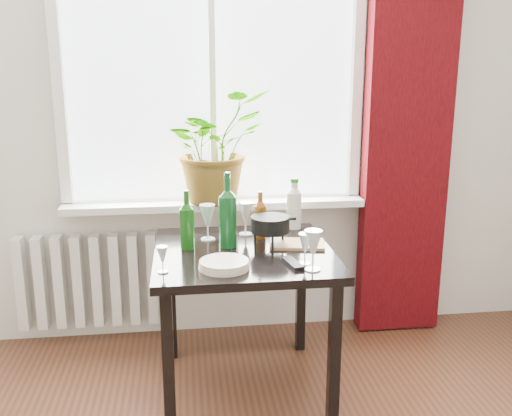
{
  "coord_description": "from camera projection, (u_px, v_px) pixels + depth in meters",
  "views": [
    {
      "loc": [
        -0.18,
        -1.05,
        1.61
      ],
      "look_at": [
        0.16,
        1.55,
        0.95
      ],
      "focal_mm": 40.0,
      "sensor_mm": 36.0,
      "label": 1
    }
  ],
  "objects": [
    {
      "name": "radiator",
      "position": [
        88.0,
        281.0,
        3.33
      ],
      "size": [
        0.8,
        0.1,
        0.55
      ],
      "color": "silver",
      "rests_on": "ground"
    },
    {
      "name": "wineglass_front_left",
      "position": [
        163.0,
        259.0,
        2.43
      ],
      "size": [
        0.06,
        0.06,
        0.12
      ],
      "primitive_type": null,
      "rotation": [
        0.0,
        0.0,
        -0.35
      ],
      "color": "silver",
      "rests_on": "table"
    },
    {
      "name": "wine_bottle_right",
      "position": [
        228.0,
        209.0,
        2.75
      ],
      "size": [
        0.11,
        0.11,
        0.38
      ],
      "primitive_type": null,
      "rotation": [
        0.0,
        0.0,
        0.35
      ],
      "color": "#0B3B15",
      "rests_on": "table"
    },
    {
      "name": "tv_remote",
      "position": [
        293.0,
        263.0,
        2.54
      ],
      "size": [
        0.08,
        0.17,
        0.02
      ],
      "primitive_type": "cube",
      "rotation": [
        0.0,
        0.0,
        0.2
      ],
      "color": "black",
      "rests_on": "table"
    },
    {
      "name": "wineglass_back_left",
      "position": [
        208.0,
        222.0,
        2.88
      ],
      "size": [
        0.1,
        0.1,
        0.19
      ],
      "primitive_type": null,
      "rotation": [
        0.0,
        0.0,
        0.37
      ],
      "color": "silver",
      "rests_on": "table"
    },
    {
      "name": "wineglass_far_right",
      "position": [
        305.0,
        249.0,
        2.53
      ],
      "size": [
        0.07,
        0.07,
        0.15
      ],
      "primitive_type": null,
      "rotation": [
        0.0,
        0.0,
        -0.2
      ],
      "color": "#B2BBC0",
      "rests_on": "table"
    },
    {
      "name": "fondue_pot",
      "position": [
        270.0,
        231.0,
        2.79
      ],
      "size": [
        0.27,
        0.25,
        0.15
      ],
      "primitive_type": null,
      "rotation": [
        0.0,
        0.0,
        0.32
      ],
      "color": "black",
      "rests_on": "table"
    },
    {
      "name": "wineglass_back_center",
      "position": [
        246.0,
        218.0,
        2.97
      ],
      "size": [
        0.08,
        0.08,
        0.18
      ],
      "primitive_type": null,
      "rotation": [
        0.0,
        0.0,
        -0.06
      ],
      "color": "silver",
      "rests_on": "table"
    },
    {
      "name": "bottle_amber",
      "position": [
        260.0,
        215.0,
        2.9
      ],
      "size": [
        0.06,
        0.06,
        0.25
      ],
      "primitive_type": null,
      "rotation": [
        0.0,
        0.0,
        0.02
      ],
      "color": "brown",
      "rests_on": "table"
    },
    {
      "name": "windowsill",
      "position": [
        215.0,
        204.0,
        3.29
      ],
      "size": [
        1.72,
        0.2,
        0.04
      ],
      "color": "silver",
      "rests_on": "ground"
    },
    {
      "name": "cleaning_bottle",
      "position": [
        294.0,
        203.0,
        3.08
      ],
      "size": [
        0.09,
        0.09,
        0.28
      ],
      "primitive_type": null,
      "rotation": [
        0.0,
        0.0,
        -0.14
      ],
      "color": "silver",
      "rests_on": "table"
    },
    {
      "name": "plate_stack",
      "position": [
        224.0,
        264.0,
        2.49
      ],
      "size": [
        0.23,
        0.23,
        0.04
      ],
      "primitive_type": "cylinder",
      "rotation": [
        0.0,
        0.0,
        -0.02
      ],
      "color": "beige",
      "rests_on": "table"
    },
    {
      "name": "wine_bottle_left",
      "position": [
        187.0,
        220.0,
        2.73
      ],
      "size": [
        0.09,
        0.09,
        0.29
      ],
      "primitive_type": null,
      "rotation": [
        0.0,
        0.0,
        0.35
      ],
      "color": "#0E410C",
      "rests_on": "table"
    },
    {
      "name": "potted_plant",
      "position": [
        214.0,
        147.0,
        3.2
      ],
      "size": [
        0.75,
        0.73,
        0.63
      ],
      "primitive_type": "imported",
      "rotation": [
        0.0,
        0.0,
        0.64
      ],
      "color": "#2A7B21",
      "rests_on": "windowsill"
    },
    {
      "name": "window",
      "position": [
        212.0,
        66.0,
        3.17
      ],
      "size": [
        1.72,
        0.08,
        1.62
      ],
      "color": "white",
      "rests_on": "ground"
    },
    {
      "name": "table",
      "position": [
        244.0,
        268.0,
        2.77
      ],
      "size": [
        0.85,
        0.85,
        0.74
      ],
      "color": "black",
      "rests_on": "ground"
    },
    {
      "name": "curtain",
      "position": [
        408.0,
        120.0,
        3.28
      ],
      "size": [
        0.5,
        0.12,
        2.56
      ],
      "color": "#330407",
      "rests_on": "ground"
    },
    {
      "name": "cutting_board",
      "position": [
        297.0,
        244.0,
        2.81
      ],
      "size": [
        0.29,
        0.22,
        0.01
      ],
      "primitive_type": "cube",
      "rotation": [
        0.0,
        0.0,
        -0.18
      ],
      "color": "#A7784B",
      "rests_on": "table"
    },
    {
      "name": "wineglass_front_right",
      "position": [
        313.0,
        250.0,
        2.45
      ],
      "size": [
        0.09,
        0.09,
        0.19
      ],
      "primitive_type": null,
      "rotation": [
        0.0,
        0.0,
        -0.15
      ],
      "color": "silver",
      "rests_on": "table"
    }
  ]
}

